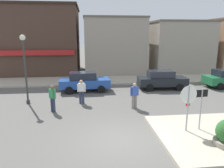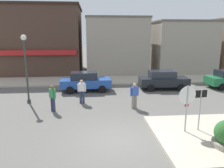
# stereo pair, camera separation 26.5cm
# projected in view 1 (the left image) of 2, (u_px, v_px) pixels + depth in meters

# --- Properties ---
(ground_plane) EXTENTS (160.00, 160.00, 0.00)m
(ground_plane) POSITION_uv_depth(u_px,v_px,m) (122.00, 140.00, 9.45)
(ground_plane) COLOR #5B5954
(kerb_far) EXTENTS (80.00, 4.00, 0.15)m
(kerb_far) POSITION_uv_depth(u_px,v_px,m) (103.00, 80.00, 21.59)
(kerb_far) COLOR #B7AD99
(kerb_far) RESTS_ON ground
(stop_sign) EXTENTS (0.81, 0.13, 2.30)m
(stop_sign) POSITION_uv_depth(u_px,v_px,m) (188.00, 102.00, 9.79)
(stop_sign) COLOR #9E9EA3
(stop_sign) RESTS_ON ground
(one_way_sign) EXTENTS (0.60, 0.09, 2.10)m
(one_way_sign) POSITION_uv_depth(u_px,v_px,m) (201.00, 105.00, 10.00)
(one_way_sign) COLOR #9E9EA3
(one_way_sign) RESTS_ON ground
(lamp_post) EXTENTS (0.36, 0.36, 4.54)m
(lamp_post) POSITION_uv_depth(u_px,v_px,m) (24.00, 59.00, 13.91)
(lamp_post) COLOR #333833
(lamp_post) RESTS_ON ground
(parked_car_nearest) EXTENTS (4.07, 2.02, 1.56)m
(parked_car_nearest) POSITION_uv_depth(u_px,v_px,m) (84.00, 81.00, 17.60)
(parked_car_nearest) COLOR #234C9E
(parked_car_nearest) RESTS_ON ground
(parked_car_second) EXTENTS (4.07, 2.00, 1.56)m
(parked_car_second) POSITION_uv_depth(u_px,v_px,m) (162.00, 79.00, 18.33)
(parked_car_second) COLOR black
(parked_car_second) RESTS_ON ground
(pedestrian_crossing_near) EXTENTS (0.56, 0.29, 1.61)m
(pedestrian_crossing_near) POSITION_uv_depth(u_px,v_px,m) (134.00, 95.00, 13.42)
(pedestrian_crossing_near) COLOR gray
(pedestrian_crossing_near) RESTS_ON ground
(pedestrian_crossing_far) EXTENTS (0.55, 0.23, 1.61)m
(pedestrian_crossing_far) POSITION_uv_depth(u_px,v_px,m) (82.00, 91.00, 14.34)
(pedestrian_crossing_far) COLOR #2D334C
(pedestrian_crossing_far) RESTS_ON ground
(pedestrian_kerb_side) EXTENTS (0.46, 0.44, 1.61)m
(pedestrian_kerb_side) POSITION_uv_depth(u_px,v_px,m) (53.00, 98.00, 12.81)
(pedestrian_kerb_side) COLOR #2D334C
(pedestrian_kerb_side) RESTS_ON ground
(building_corner_shop) EXTENTS (9.69, 8.36, 7.68)m
(building_corner_shop) POSITION_uv_depth(u_px,v_px,m) (38.00, 40.00, 25.75)
(building_corner_shop) COLOR #473328
(building_corner_shop) RESTS_ON ground
(building_storefront_left_near) EXTENTS (6.96, 6.10, 6.43)m
(building_storefront_left_near) POSITION_uv_depth(u_px,v_px,m) (114.00, 46.00, 25.96)
(building_storefront_left_near) COLOR #9E9384
(building_storefront_left_near) RESTS_ON ground
(building_storefront_left_mid) EXTENTS (6.87, 7.33, 6.05)m
(building_storefront_left_mid) POSITION_uv_depth(u_px,v_px,m) (176.00, 47.00, 27.21)
(building_storefront_left_mid) COLOR #9E9384
(building_storefront_left_mid) RESTS_ON ground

